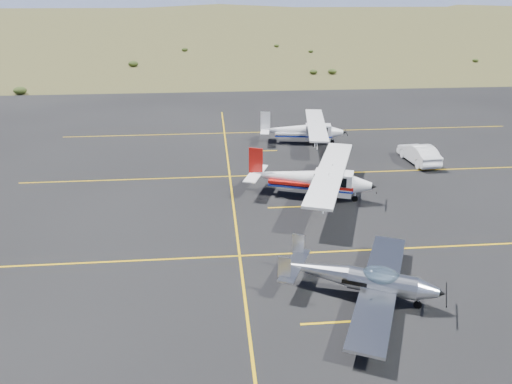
# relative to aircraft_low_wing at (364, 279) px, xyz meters

# --- Properties ---
(ground) EXTENTS (1600.00, 1600.00, 0.00)m
(ground) POSITION_rel_aircraft_low_wing_xyz_m (1.12, 1.98, -0.92)
(ground) COLOR #383D1C
(ground) RESTS_ON ground
(apron) EXTENTS (72.00, 72.00, 0.02)m
(apron) POSITION_rel_aircraft_low_wing_xyz_m (1.12, 8.98, -0.92)
(apron) COLOR black
(apron) RESTS_ON ground
(aircraft_low_wing) EXTENTS (6.68, 8.55, 1.92)m
(aircraft_low_wing) POSITION_rel_aircraft_low_wing_xyz_m (0.00, 0.00, 0.00)
(aircraft_low_wing) COLOR silver
(aircraft_low_wing) RESTS_ON apron
(aircraft_cessna) EXTENTS (7.99, 11.21, 2.89)m
(aircraft_cessna) POSITION_rel_aircraft_low_wing_xyz_m (-0.07, 10.84, 0.36)
(aircraft_cessna) COLOR white
(aircraft_cessna) RESTS_ON apron
(aircraft_plain) EXTENTS (6.24, 10.29, 2.59)m
(aircraft_plain) POSITION_rel_aircraft_low_wing_xyz_m (1.52, 22.28, 0.24)
(aircraft_plain) COLOR white
(aircraft_plain) RESTS_ON apron
(sedan) EXTENTS (1.84, 4.42, 1.42)m
(sedan) POSITION_rel_aircraft_low_wing_xyz_m (9.10, 16.58, -0.20)
(sedan) COLOR white
(sedan) RESTS_ON apron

